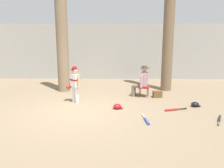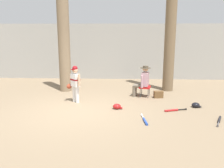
{
  "view_description": "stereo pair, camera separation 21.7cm",
  "coord_description": "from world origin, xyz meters",
  "px_view_note": "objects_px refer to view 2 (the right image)",
  "views": [
    {
      "loc": [
        1.23,
        -7.15,
        2.47
      ],
      "look_at": [
        1.1,
        0.66,
        0.75
      ],
      "focal_mm": 38.48,
      "sensor_mm": 36.0,
      "label": 1
    },
    {
      "loc": [
        1.44,
        -7.15,
        2.47
      ],
      "look_at": [
        1.1,
        0.66,
        0.75
      ],
      "focal_mm": 38.48,
      "sensor_mm": 36.0,
      "label": 2
    }
  ],
  "objects_px": {
    "seated_spectator": "(143,80)",
    "young_ballplayer": "(75,82)",
    "handbag_beside_stool": "(158,94)",
    "batting_helmet_black": "(196,105)",
    "bat_blue_youth": "(145,121)",
    "batting_helmet_red": "(117,107)",
    "tree_behind_spectator": "(171,27)",
    "folding_stool": "(145,88)",
    "bat_black_composite": "(219,120)",
    "tree_near_player": "(64,41)",
    "bat_red_barrel": "(173,110)"
  },
  "relations": [
    {
      "from": "seated_spectator",
      "to": "young_ballplayer",
      "type": "bearing_deg",
      "value": -160.6
    },
    {
      "from": "seated_spectator",
      "to": "tree_behind_spectator",
      "type": "bearing_deg",
      "value": 42.7
    },
    {
      "from": "tree_near_player",
      "to": "seated_spectator",
      "type": "height_order",
      "value": "tree_near_player"
    },
    {
      "from": "tree_near_player",
      "to": "bat_black_composite",
      "type": "xyz_separation_m",
      "value": [
        5.13,
        -3.35,
        -2.07
      ]
    },
    {
      "from": "handbag_beside_stool",
      "to": "bat_red_barrel",
      "type": "bearing_deg",
      "value": -81.27
    },
    {
      "from": "bat_blue_youth",
      "to": "batting_helmet_red",
      "type": "xyz_separation_m",
      "value": [
        -0.81,
        1.11,
        0.04
      ]
    },
    {
      "from": "tree_near_player",
      "to": "handbag_beside_stool",
      "type": "distance_m",
      "value": 4.37
    },
    {
      "from": "tree_near_player",
      "to": "young_ballplayer",
      "type": "relative_size",
      "value": 3.79
    },
    {
      "from": "tree_behind_spectator",
      "to": "batting_helmet_red",
      "type": "relative_size",
      "value": 18.94
    },
    {
      "from": "tree_near_player",
      "to": "bat_red_barrel",
      "type": "relative_size",
      "value": 6.69
    },
    {
      "from": "bat_black_composite",
      "to": "batting_helmet_red",
      "type": "bearing_deg",
      "value": 161.37
    },
    {
      "from": "folding_stool",
      "to": "batting_helmet_red",
      "type": "height_order",
      "value": "folding_stool"
    },
    {
      "from": "young_ballplayer",
      "to": "batting_helmet_black",
      "type": "xyz_separation_m",
      "value": [
        4.1,
        -0.43,
        -0.67
      ]
    },
    {
      "from": "bat_red_barrel",
      "to": "batting_helmet_black",
      "type": "relative_size",
      "value": 2.39
    },
    {
      "from": "folding_stool",
      "to": "batting_helmet_red",
      "type": "bearing_deg",
      "value": -124.14
    },
    {
      "from": "tree_behind_spectator",
      "to": "batting_helmet_red",
      "type": "xyz_separation_m",
      "value": [
        -2.1,
        -2.62,
        -2.55
      ]
    },
    {
      "from": "tree_behind_spectator",
      "to": "folding_stool",
      "type": "distance_m",
      "value": 2.73
    },
    {
      "from": "tree_near_player",
      "to": "bat_black_composite",
      "type": "bearing_deg",
      "value": -33.17
    },
    {
      "from": "handbag_beside_stool",
      "to": "batting_helmet_black",
      "type": "xyz_separation_m",
      "value": [
        1.07,
        -1.14,
        -0.05
      ]
    },
    {
      "from": "tree_near_player",
      "to": "young_ballplayer",
      "type": "xyz_separation_m",
      "value": [
        0.74,
        -1.68,
        -1.36
      ]
    },
    {
      "from": "bat_blue_youth",
      "to": "batting_helmet_black",
      "type": "distance_m",
      "value": 2.26
    },
    {
      "from": "bat_black_composite",
      "to": "batting_helmet_black",
      "type": "height_order",
      "value": "batting_helmet_black"
    },
    {
      "from": "handbag_beside_stool",
      "to": "bat_red_barrel",
      "type": "xyz_separation_m",
      "value": [
        0.24,
        -1.56,
        -0.1
      ]
    },
    {
      "from": "tree_behind_spectator",
      "to": "young_ballplayer",
      "type": "height_order",
      "value": "tree_behind_spectator"
    },
    {
      "from": "tree_near_player",
      "to": "bat_red_barrel",
      "type": "bearing_deg",
      "value": -32.28
    },
    {
      "from": "young_ballplayer",
      "to": "tree_behind_spectator",
      "type": "bearing_deg",
      "value": 28.22
    },
    {
      "from": "bat_blue_youth",
      "to": "batting_helmet_red",
      "type": "distance_m",
      "value": 1.37
    },
    {
      "from": "seated_spectator",
      "to": "folding_stool",
      "type": "bearing_deg",
      "value": -15.04
    },
    {
      "from": "handbag_beside_stool",
      "to": "bat_blue_youth",
      "type": "bearing_deg",
      "value": -106.3
    },
    {
      "from": "batting_helmet_red",
      "to": "bat_black_composite",
      "type": "bearing_deg",
      "value": -18.63
    },
    {
      "from": "tree_behind_spectator",
      "to": "batting_helmet_red",
      "type": "distance_m",
      "value": 4.22
    },
    {
      "from": "tree_behind_spectator",
      "to": "handbag_beside_stool",
      "type": "height_order",
      "value": "tree_behind_spectator"
    },
    {
      "from": "handbag_beside_stool",
      "to": "batting_helmet_black",
      "type": "distance_m",
      "value": 1.56
    },
    {
      "from": "tree_near_player",
      "to": "batting_helmet_red",
      "type": "relative_size",
      "value": 15.8
    },
    {
      "from": "folding_stool",
      "to": "seated_spectator",
      "type": "bearing_deg",
      "value": 164.96
    },
    {
      "from": "tree_behind_spectator",
      "to": "folding_stool",
      "type": "bearing_deg",
      "value": -134.17
    },
    {
      "from": "bat_black_composite",
      "to": "bat_blue_youth",
      "type": "xyz_separation_m",
      "value": [
        -2.09,
        -0.13,
        0.0
      ]
    },
    {
      "from": "bat_black_composite",
      "to": "tree_near_player",
      "type": "bearing_deg",
      "value": 146.83
    },
    {
      "from": "tree_behind_spectator",
      "to": "bat_black_composite",
      "type": "relative_size",
      "value": 8.09
    },
    {
      "from": "batting_helmet_red",
      "to": "bat_red_barrel",
      "type": "bearing_deg",
      "value": -5.06
    },
    {
      "from": "handbag_beside_stool",
      "to": "bat_blue_youth",
      "type": "distance_m",
      "value": 2.62
    },
    {
      "from": "folding_stool",
      "to": "bat_blue_youth",
      "type": "relative_size",
      "value": 0.62
    },
    {
      "from": "bat_blue_youth",
      "to": "batting_helmet_red",
      "type": "bearing_deg",
      "value": 126.11
    },
    {
      "from": "tree_near_player",
      "to": "batting_helmet_black",
      "type": "height_order",
      "value": "tree_near_player"
    },
    {
      "from": "tree_near_player",
      "to": "handbag_beside_stool",
      "type": "relative_size",
      "value": 14.56
    },
    {
      "from": "bat_black_composite",
      "to": "bat_blue_youth",
      "type": "height_order",
      "value": "same"
    },
    {
      "from": "folding_stool",
      "to": "bat_blue_youth",
      "type": "height_order",
      "value": "folding_stool"
    },
    {
      "from": "folding_stool",
      "to": "handbag_beside_stool",
      "type": "height_order",
      "value": "folding_stool"
    },
    {
      "from": "batting_helmet_black",
      "to": "batting_helmet_red",
      "type": "xyz_separation_m",
      "value": [
        -2.61,
        -0.27,
        0.0
      ]
    },
    {
      "from": "young_ballplayer",
      "to": "folding_stool",
      "type": "xyz_separation_m",
      "value": [
        2.53,
        0.83,
        -0.38
      ]
    }
  ]
}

